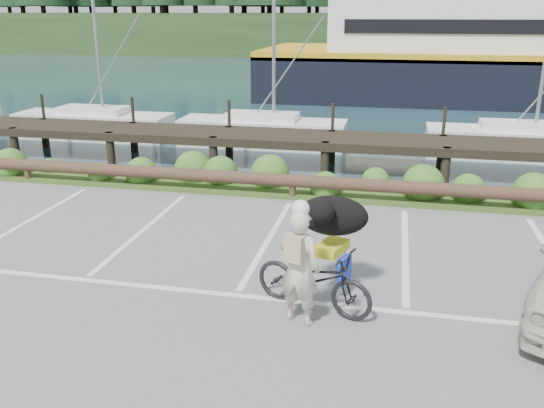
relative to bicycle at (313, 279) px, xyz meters
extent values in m
plane|color=slate|center=(-1.23, 0.56, -0.49)|extent=(72.00, 72.00, 0.00)
plane|color=#1B3740|center=(-1.23, 48.56, -1.69)|extent=(160.00, 160.00, 0.00)
cube|color=#3D5B21|center=(-1.23, 5.86, -0.44)|extent=(34.00, 1.60, 0.10)
imported|color=black|center=(0.00, 0.00, 0.00)|extent=(1.98, 1.23, 0.98)
imported|color=beige|center=(-0.14, -0.41, 0.35)|extent=(0.72, 0.58, 1.69)
ellipsoid|color=black|center=(0.20, 0.57, 0.80)|extent=(0.85, 1.18, 0.62)
camera|label=1|loc=(1.00, -7.62, 3.73)|focal=38.00mm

